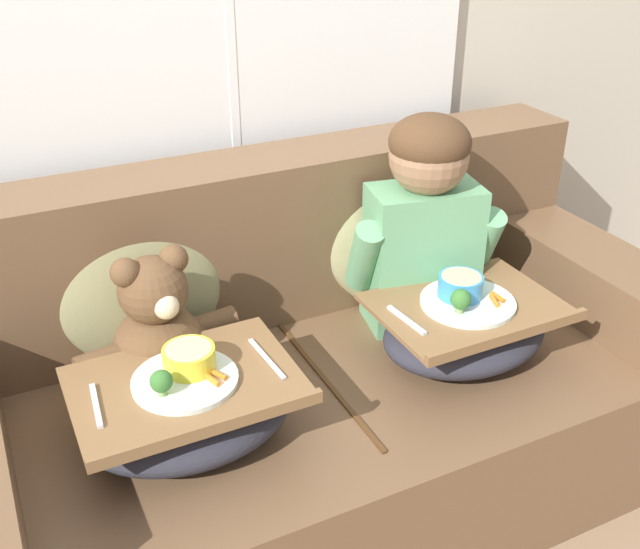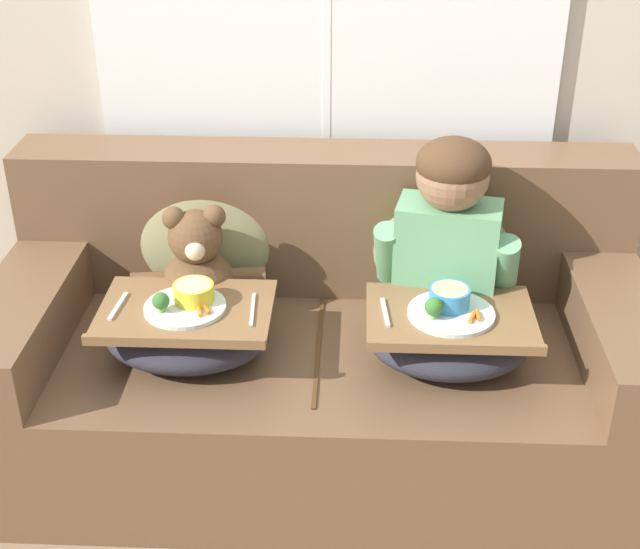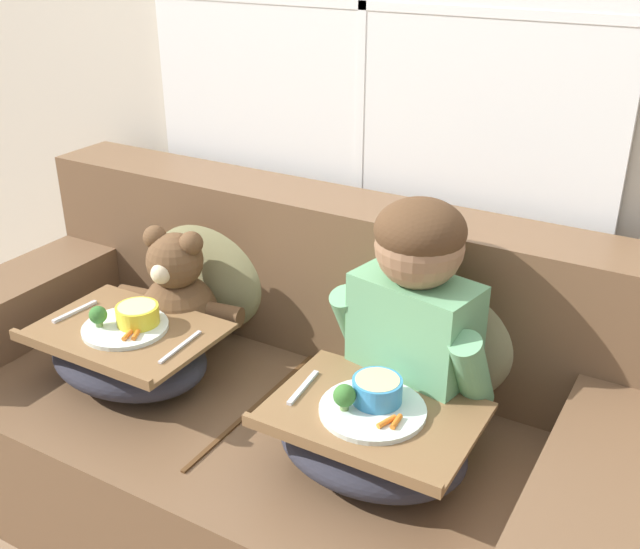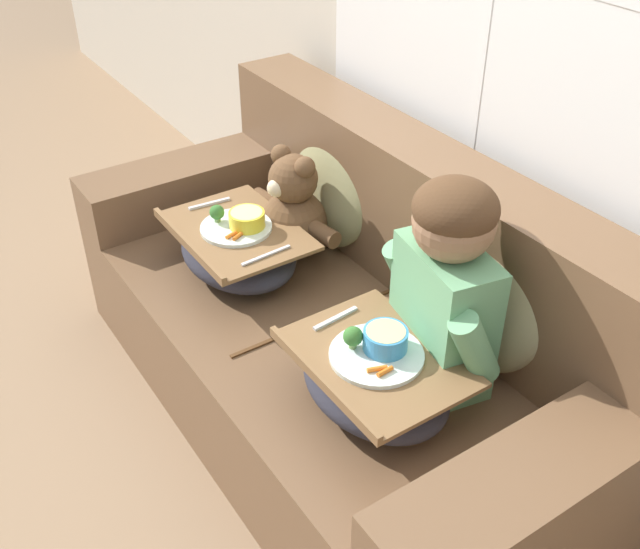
{
  "view_description": "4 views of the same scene",
  "coord_description": "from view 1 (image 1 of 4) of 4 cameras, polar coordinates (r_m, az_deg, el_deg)",
  "views": [
    {
      "loc": [
        -0.67,
        -1.39,
        1.52
      ],
      "look_at": [
        0.05,
        0.09,
        0.62
      ],
      "focal_mm": 42.0,
      "sensor_mm": 36.0,
      "label": 1
    },
    {
      "loc": [
        0.1,
        -2.19,
        1.82
      ],
      "look_at": [
        0.0,
        -0.04,
        0.64
      ],
      "focal_mm": 50.0,
      "sensor_mm": 36.0,
      "label": 2
    },
    {
      "loc": [
        0.94,
        -1.34,
        1.54
      ],
      "look_at": [
        0.1,
        0.12,
        0.73
      ],
      "focal_mm": 42.0,
      "sensor_mm": 36.0,
      "label": 3
    },
    {
      "loc": [
        1.45,
        -1.01,
        1.79
      ],
      "look_at": [
        -0.01,
        -0.03,
        0.56
      ],
      "focal_mm": 42.0,
      "sensor_mm": 36.0,
      "label": 4
    }
  ],
  "objects": [
    {
      "name": "lap_tray_teddy",
      "position": [
        1.67,
        -10.0,
        -10.1
      ],
      "size": [
        0.48,
        0.35,
        0.23
      ],
      "color": "#2D2D38",
      "rests_on": "teddy_bear"
    },
    {
      "name": "couch",
      "position": [
        2.01,
        -1.12,
        -8.42
      ],
      "size": [
        1.89,
        0.9,
        0.85
      ],
      "color": "brown",
      "rests_on": "ground_plane"
    },
    {
      "name": "ground_plane",
      "position": [
        2.16,
        -0.24,
        -15.93
      ],
      "size": [
        14.0,
        14.0,
        0.0
      ],
      "primitive_type": "plane",
      "color": "#8E7051"
    },
    {
      "name": "child_figure",
      "position": [
        1.98,
        7.99,
        4.63
      ],
      "size": [
        0.43,
        0.24,
        0.59
      ],
      "color": "#66A370",
      "rests_on": "couch"
    },
    {
      "name": "throw_pillow_behind_teddy",
      "position": [
        1.9,
        -13.62,
        -0.79
      ],
      "size": [
        0.42,
        0.2,
        0.44
      ],
      "color": "#898456",
      "rests_on": "couch"
    },
    {
      "name": "teddy_bear",
      "position": [
        1.79,
        -12.16,
        -4.48
      ],
      "size": [
        0.4,
        0.28,
        0.37
      ],
      "color": "brown",
      "rests_on": "couch"
    },
    {
      "name": "throw_pillow_behind_child",
      "position": [
        2.14,
        5.51,
        3.42
      ],
      "size": [
        0.44,
        0.21,
        0.46
      ],
      "color": "tan",
      "rests_on": "couch"
    },
    {
      "name": "lap_tray_child",
      "position": [
        1.93,
        10.96,
        -4.08
      ],
      "size": [
        0.46,
        0.34,
        0.23
      ],
      "color": "#2D2D38",
      "rests_on": "child_figure"
    }
  ]
}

